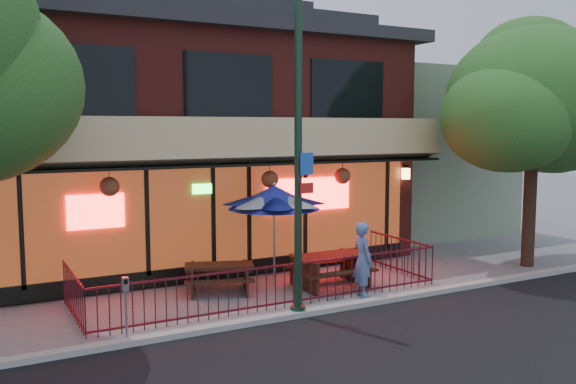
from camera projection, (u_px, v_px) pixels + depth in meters
name	position (u px, v px, depth m)	size (l,w,h in m)	color
ground	(289.00, 310.00, 13.17)	(80.00, 80.00, 0.00)	gray
curb	(300.00, 314.00, 12.72)	(80.00, 0.25, 0.12)	#999993
restaurant_building	(181.00, 121.00, 18.95)	(12.96, 9.49, 8.05)	maroon
neighbor_building	(398.00, 151.00, 23.83)	(6.00, 7.00, 6.00)	gray
patio_fence	(278.00, 277.00, 13.54)	(8.44, 2.62, 1.00)	#490F1A
street_light	(298.00, 166.00, 12.48)	(0.43, 0.32, 7.00)	black
street_tree_right	(533.00, 90.00, 16.94)	(4.80, 4.80, 7.02)	#2F2117
picnic_table_left	(219.00, 274.00, 14.51)	(1.96, 1.73, 0.69)	#341F13
picnic_table_right	(330.00, 265.00, 15.06)	(1.93, 1.50, 0.81)	#321E11
patio_umbrella	(274.00, 197.00, 15.08)	(2.27, 2.27, 2.59)	gray
pedestrian	(363.00, 260.00, 14.10)	(0.64, 0.42, 1.76)	#4F6A9F
parking_meter_near	(126.00, 299.00, 11.04)	(0.12, 0.10, 1.24)	gray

